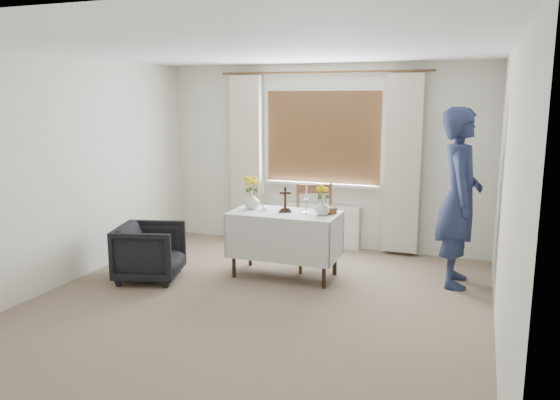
# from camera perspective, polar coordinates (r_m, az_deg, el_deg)

# --- Properties ---
(ground) EXTENTS (5.00, 5.00, 0.00)m
(ground) POSITION_cam_1_polar(r_m,az_deg,el_deg) (5.51, -2.97, -11.25)
(ground) COLOR #817359
(ground) RESTS_ON ground
(altar_table) EXTENTS (1.24, 0.64, 0.76)m
(altar_table) POSITION_cam_1_polar(r_m,az_deg,el_deg) (6.32, 0.50, -4.67)
(altar_table) COLOR silver
(altar_table) RESTS_ON ground
(wooden_chair) EXTENTS (0.62, 0.62, 1.02)m
(wooden_chair) POSITION_cam_1_polar(r_m,az_deg,el_deg) (6.59, 3.76, -2.91)
(wooden_chair) COLOR brown
(wooden_chair) RESTS_ON ground
(armchair) EXTENTS (0.87, 0.85, 0.64)m
(armchair) POSITION_cam_1_polar(r_m,az_deg,el_deg) (6.41, -13.44, -5.30)
(armchair) COLOR black
(armchair) RESTS_ON ground
(person) EXTENTS (0.53, 0.75, 1.96)m
(person) POSITION_cam_1_polar(r_m,az_deg,el_deg) (6.25, 18.23, 0.22)
(person) COLOR navy
(person) RESTS_ON ground
(radiator) EXTENTS (1.10, 0.10, 0.60)m
(radiator) POSITION_cam_1_polar(r_m,az_deg,el_deg) (7.60, 4.22, -2.69)
(radiator) COLOR white
(radiator) RESTS_ON ground
(wooden_cross) EXTENTS (0.16, 0.14, 0.29)m
(wooden_cross) POSITION_cam_1_polar(r_m,az_deg,el_deg) (6.23, 0.55, 0.08)
(wooden_cross) COLOR black
(wooden_cross) RESTS_ON altar_table
(candlestick_left) EXTENTS (0.14, 0.14, 0.39)m
(candlestick_left) POSITION_cam_1_polar(r_m,az_deg,el_deg) (6.30, -1.80, 0.65)
(candlestick_left) COLOR silver
(candlestick_left) RESTS_ON altar_table
(candlestick_right) EXTENTS (0.12, 0.12, 0.34)m
(candlestick_right) POSITION_cam_1_polar(r_m,az_deg,el_deg) (6.15, 2.77, 0.17)
(candlestick_right) COLOR silver
(candlestick_right) RESTS_ON altar_table
(flower_vase_left) EXTENTS (0.19, 0.19, 0.20)m
(flower_vase_left) POSITION_cam_1_polar(r_m,az_deg,el_deg) (6.42, -2.96, -0.05)
(flower_vase_left) COLOR silver
(flower_vase_left) RESTS_ON altar_table
(flower_vase_right) EXTENTS (0.22, 0.22, 0.18)m
(flower_vase_right) POSITION_cam_1_polar(r_m,az_deg,el_deg) (6.09, 4.44, -0.74)
(flower_vase_right) COLOR silver
(flower_vase_right) RESTS_ON altar_table
(wicker_basket) EXTENTS (0.20, 0.20, 0.07)m
(wicker_basket) POSITION_cam_1_polar(r_m,az_deg,el_deg) (6.22, 5.11, -1.03)
(wicker_basket) COLOR brown
(wicker_basket) RESTS_ON altar_table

